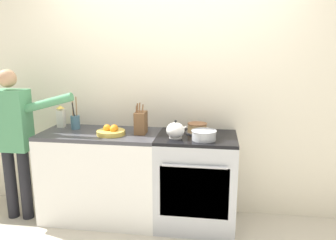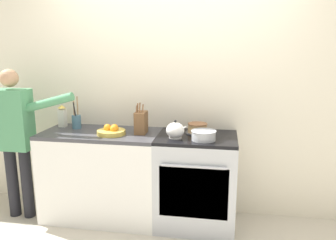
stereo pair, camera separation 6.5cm
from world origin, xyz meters
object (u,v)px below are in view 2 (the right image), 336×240
(stove_range, at_px, (196,181))
(mixing_bowl, at_px, (204,135))
(tea_kettle, at_px, (175,130))
(fruit_bowl, at_px, (111,131))
(knife_block, at_px, (141,122))
(utensil_crock, at_px, (76,121))
(layer_cake, at_px, (197,129))
(milk_carton, at_px, (62,116))
(person_baker, at_px, (15,132))

(stove_range, height_order, mixing_bowl, mixing_bowl)
(stove_range, bearing_deg, tea_kettle, -154.07)
(mixing_bowl, height_order, fruit_bowl, fruit_bowl)
(stove_range, xyz_separation_m, knife_block, (-0.54, 0.02, 0.55))
(mixing_bowl, xyz_separation_m, knife_block, (-0.61, 0.14, 0.06))
(stove_range, bearing_deg, mixing_bowl, -61.35)
(stove_range, distance_m, utensil_crock, 1.35)
(layer_cake, distance_m, fruit_bowl, 0.82)
(layer_cake, height_order, utensil_crock, utensil_crock)
(layer_cake, bearing_deg, tea_kettle, -132.39)
(layer_cake, distance_m, utensil_crock, 1.23)
(utensil_crock, bearing_deg, stove_range, -4.55)
(fruit_bowl, distance_m, milk_carton, 0.65)
(tea_kettle, height_order, person_baker, person_baker)
(tea_kettle, height_order, mixing_bowl, tea_kettle)
(fruit_bowl, bearing_deg, person_baker, -176.17)
(milk_carton, bearing_deg, knife_block, -8.44)
(stove_range, height_order, person_baker, person_baker)
(fruit_bowl, distance_m, person_baker, 0.97)
(milk_carton, bearing_deg, mixing_bowl, -10.39)
(stove_range, distance_m, knife_block, 0.77)
(stove_range, height_order, fruit_bowl, fruit_bowl)
(tea_kettle, xyz_separation_m, mixing_bowl, (0.26, -0.03, -0.03))
(mixing_bowl, relative_size, person_baker, 0.15)
(mixing_bowl, distance_m, fruit_bowl, 0.88)
(tea_kettle, bearing_deg, stove_range, 25.93)
(layer_cake, distance_m, knife_block, 0.55)
(stove_range, relative_size, tea_kettle, 4.35)
(stove_range, bearing_deg, milk_carton, 174.13)
(knife_block, height_order, milk_carton, knife_block)
(layer_cake, distance_m, person_baker, 1.78)
(mixing_bowl, relative_size, milk_carton, 0.98)
(milk_carton, distance_m, person_baker, 0.47)
(mixing_bowl, bearing_deg, utensil_crock, 170.23)
(stove_range, bearing_deg, knife_block, 178.35)
(stove_range, distance_m, layer_cake, 0.50)
(layer_cake, xyz_separation_m, utensil_crock, (-1.23, -0.01, 0.04))
(stove_range, bearing_deg, layer_cake, 92.26)
(tea_kettle, bearing_deg, mixing_bowl, -7.57)
(utensil_crock, xyz_separation_m, person_baker, (-0.53, -0.24, -0.08))
(layer_cake, bearing_deg, mixing_bowl, -72.79)
(tea_kettle, bearing_deg, layer_cake, 47.61)
(mixing_bowl, distance_m, person_baker, 1.84)
(stove_range, relative_size, milk_carton, 3.90)
(fruit_bowl, bearing_deg, milk_carton, 160.21)
(layer_cake, distance_m, mixing_bowl, 0.25)
(layer_cake, xyz_separation_m, fruit_bowl, (-0.80, -0.18, -0.01))
(stove_range, height_order, utensil_crock, utensil_crock)
(knife_block, bearing_deg, person_baker, -172.93)
(stove_range, xyz_separation_m, tea_kettle, (-0.19, -0.09, 0.52))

